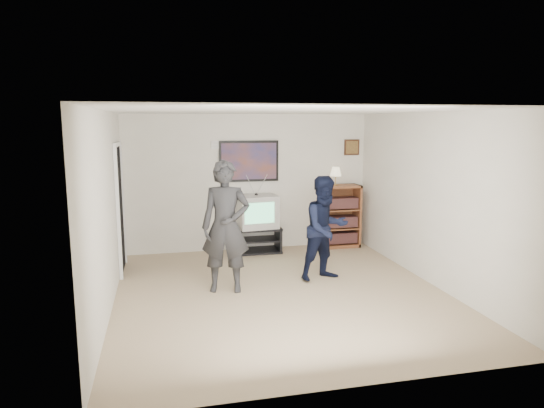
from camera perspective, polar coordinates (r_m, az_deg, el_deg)
name	(u,v)px	position (r m, az deg, el deg)	size (l,w,h in m)	color
room_shell	(276,201)	(6.87, 0.46, 0.36)	(4.51, 5.00, 2.51)	#988260
media_stand	(255,240)	(8.89, -2.00, -4.21)	(0.93, 0.53, 0.46)	black
crt_television	(256,211)	(8.79, -1.85, -0.86)	(0.70, 0.59, 0.59)	#AAAAA5
bookshelf	(340,216)	(9.31, 7.99, -1.40)	(0.72, 0.41, 1.18)	brown
table_lamp	(336,176)	(9.16, 7.49, 3.26)	(0.22, 0.22, 0.34)	#FFF0C1
person_tall	(226,227)	(6.76, -5.46, -2.67)	(0.67, 0.44, 1.85)	#272729
person_short	(326,228)	(7.30, 6.33, -2.86)	(0.77, 0.60, 1.57)	black
controller_left	(220,199)	(6.87, -6.16, 0.54)	(0.03, 0.11, 0.03)	white
controller_right	(322,214)	(7.47, 5.89, -1.23)	(0.03, 0.11, 0.03)	white
poster	(249,161)	(8.90, -2.72, 5.05)	(1.10, 0.03, 0.75)	black
air_vent	(219,145)	(8.80, -6.30, 6.91)	(0.28, 0.02, 0.14)	white
small_picture	(352,147)	(9.45, 9.37, 6.60)	(0.30, 0.03, 0.30)	black
doorway	(120,209)	(8.00, -17.50, -0.59)	(0.03, 0.85, 2.00)	black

